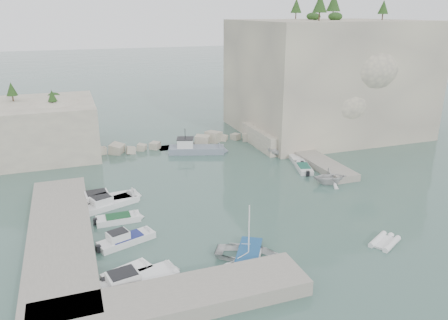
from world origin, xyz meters
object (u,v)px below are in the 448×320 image
object	(u,v)px
motorboat_a	(107,202)
motorboat_c	(119,221)
inflatable_dinghy	(384,244)
work_boat	(197,153)
motorboat_d	(127,243)
motorboat_b	(110,206)
tender_east_b	(303,170)
motorboat_f	(136,285)
motorboat_e	(127,277)
tender_east_a	(329,184)
rowboat	(248,258)
tender_east_c	(296,160)
tender_east_d	(282,156)

from	to	relation	value
motorboat_a	motorboat_c	size ratio (longest dim) A/B	1.61
inflatable_dinghy	work_boat	distance (m)	29.85
motorboat_c	motorboat_d	xyz separation A→B (m)	(0.17, -4.21, 0.00)
motorboat_a	inflatable_dinghy	bearing A→B (deg)	-42.88
motorboat_b	tender_east_b	size ratio (longest dim) A/B	1.34
motorboat_b	inflatable_dinghy	world-z (taller)	motorboat_b
motorboat_f	inflatable_dinghy	bearing A→B (deg)	-15.12
motorboat_a	motorboat_b	world-z (taller)	same
motorboat_b	tender_east_b	bearing A→B (deg)	-13.69
motorboat_c	motorboat_f	bearing A→B (deg)	-90.29
motorboat_e	motorboat_f	distance (m)	1.28
work_boat	motorboat_c	bearing A→B (deg)	-108.08
tender_east_a	inflatable_dinghy	bearing A→B (deg)	179.00
motorboat_e	tender_east_b	bearing A→B (deg)	12.82
rowboat	tender_east_a	distance (m)	18.31
motorboat_c	inflatable_dinghy	distance (m)	23.33
motorboat_d	rowboat	distance (m)	10.27
rowboat	work_boat	world-z (taller)	work_boat
tender_east_c	work_boat	size ratio (longest dim) A/B	0.64
motorboat_a	rowboat	distance (m)	17.25
motorboat_c	tender_east_a	world-z (taller)	tender_east_a
motorboat_d	inflatable_dinghy	xyz separation A→B (m)	(20.09, -7.36, 0.00)
inflatable_dinghy	work_boat	world-z (taller)	work_boat
work_boat	motorboat_f	bearing A→B (deg)	-96.55
rowboat	work_boat	bearing A→B (deg)	22.41
inflatable_dinghy	motorboat_f	bearing A→B (deg)	147.22
tender_east_d	inflatable_dinghy	bearing A→B (deg)	-178.78
tender_east_a	rowboat	bearing A→B (deg)	139.81
motorboat_c	motorboat_f	size ratio (longest dim) A/B	0.65
motorboat_d	motorboat_e	size ratio (longest dim) A/B	1.35
motorboat_b	rowboat	xyz separation A→B (m)	(9.20, -13.46, 0.00)
work_boat	motorboat_b	bearing A→B (deg)	-115.70
motorboat_e	rowboat	xyz separation A→B (m)	(9.26, -0.63, 0.00)
tender_east_c	motorboat_f	bearing A→B (deg)	143.02
motorboat_c	motorboat_d	distance (m)	4.21
tender_east_a	motorboat_a	bearing A→B (deg)	94.29
motorboat_a	work_boat	world-z (taller)	work_boat
motorboat_d	tender_east_b	world-z (taller)	motorboat_d
motorboat_b	work_boat	size ratio (longest dim) A/B	0.73
tender_east_a	tender_east_d	size ratio (longest dim) A/B	0.95
rowboat	inflatable_dinghy	size ratio (longest dim) A/B	1.66
motorboat_f	rowboat	bearing A→B (deg)	-7.96
motorboat_e	motorboat_f	bearing A→B (deg)	-90.39
motorboat_b	tender_east_d	size ratio (longest dim) A/B	1.49
inflatable_dinghy	tender_east_a	xyz separation A→B (m)	(3.04, 12.97, 0.00)
motorboat_d	tender_east_d	size ratio (longest dim) A/B	1.29
motorboat_f	inflatable_dinghy	world-z (taller)	motorboat_f
motorboat_e	tender_east_d	xyz separation A→B (m)	(23.31, 21.22, 0.00)
motorboat_a	inflatable_dinghy	xyz separation A→B (m)	(20.82, -16.28, 0.00)
tender_east_d	work_boat	distance (m)	11.54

